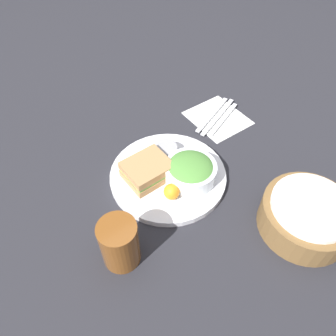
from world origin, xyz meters
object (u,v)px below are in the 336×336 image
(fork, at_px, (212,114))
(knife, at_px, (218,117))
(sandwich, at_px, (147,170))
(dressing_cup, at_px, (165,151))
(bread_basket, at_px, (307,216))
(spoon, at_px, (223,119))
(salad_bowl, at_px, (190,170))
(plate, at_px, (168,176))
(drink_glass, at_px, (120,243))

(fork, height_order, knife, same)
(sandwich, bearing_deg, dressing_cup, -156.64)
(bread_basket, height_order, fork, bread_basket)
(spoon, bearing_deg, bread_basket, -126.49)
(sandwich, height_order, knife, sandwich)
(salad_bowl, xyz_separation_m, fork, (-0.20, -0.16, -0.04))
(dressing_cup, xyz_separation_m, bread_basket, (-0.13, 0.33, 0.01))
(fork, xyz_separation_m, spoon, (-0.01, 0.03, 0.00))
(plate, bearing_deg, bread_basket, 119.72)
(bread_basket, xyz_separation_m, spoon, (-0.09, -0.36, -0.03))
(drink_glass, xyz_separation_m, bread_basket, (-0.35, 0.16, -0.02))
(dressing_cup, relative_size, spoon, 0.37)
(dressing_cup, xyz_separation_m, drink_glass, (0.22, 0.17, 0.02))
(bread_basket, bearing_deg, drink_glass, -24.56)
(drink_glass, bearing_deg, salad_bowl, -161.86)
(plate, height_order, drink_glass, drink_glass)
(drink_glass, distance_m, fork, 0.50)
(salad_bowl, xyz_separation_m, spoon, (-0.22, -0.12, -0.04))
(dressing_cup, xyz_separation_m, knife, (-0.22, -0.05, -0.03))
(sandwich, bearing_deg, bread_basket, 124.31)
(salad_bowl, bearing_deg, sandwich, -37.46)
(plate, xyz_separation_m, sandwich, (0.04, -0.02, 0.03))
(bread_basket, height_order, spoon, bread_basket)
(fork, relative_size, spoon, 1.11)
(plate, bearing_deg, sandwich, -24.37)
(bread_basket, bearing_deg, knife, -103.07)
(plate, height_order, spoon, plate)
(salad_bowl, height_order, knife, salad_bowl)
(fork, bearing_deg, knife, -90.00)
(dressing_cup, distance_m, knife, 0.22)
(sandwich, height_order, salad_bowl, salad_bowl)
(dressing_cup, relative_size, bread_basket, 0.30)
(plate, bearing_deg, knife, -158.16)
(fork, bearing_deg, plate, -176.12)
(knife, bearing_deg, plate, 180.00)
(salad_bowl, xyz_separation_m, knife, (-0.21, -0.14, -0.04))
(drink_glass, bearing_deg, dressing_cup, -143.09)
(sandwich, relative_size, bread_basket, 0.55)
(dressing_cup, bearing_deg, plate, 61.17)
(plate, relative_size, bread_basket, 1.45)
(sandwich, xyz_separation_m, bread_basket, (-0.20, 0.30, -0.00))
(drink_glass, bearing_deg, plate, -149.27)
(drink_glass, relative_size, fork, 0.63)
(dressing_cup, xyz_separation_m, spoon, (-0.22, -0.03, -0.03))
(knife, bearing_deg, bread_basket, -124.91)
(sandwich, xyz_separation_m, knife, (-0.29, -0.08, -0.03))
(sandwich, xyz_separation_m, drink_glass, (0.15, 0.14, 0.02))
(sandwich, height_order, fork, sandwich)
(drink_glass, xyz_separation_m, fork, (-0.44, -0.23, -0.05))
(sandwich, relative_size, salad_bowl, 0.87)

